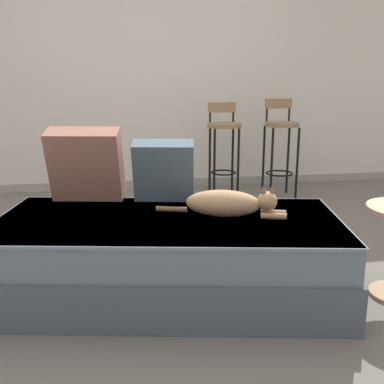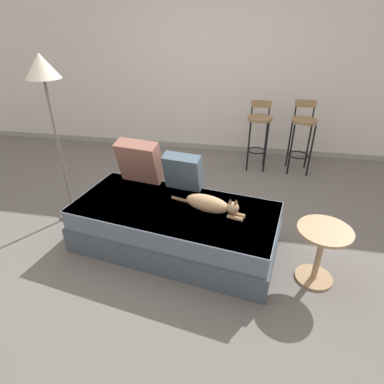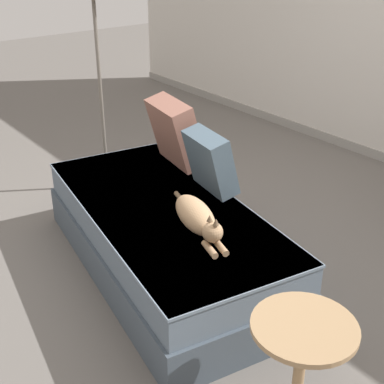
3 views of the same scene
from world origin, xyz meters
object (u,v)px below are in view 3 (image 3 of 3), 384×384
at_px(couch, 164,237).
at_px(cat, 197,217).
at_px(side_table, 301,359).
at_px(floor_lamp, 94,4).
at_px(throw_pillow_corner, 175,132).
at_px(throw_pillow_middle, 210,162).

height_order(couch, cat, cat).
height_order(cat, side_table, cat).
distance_m(side_table, floor_lamp, 2.86).
xyz_separation_m(throw_pillow_corner, throw_pillow_middle, (0.48, -0.08, -0.04)).
bearing_deg(throw_pillow_corner, floor_lamp, -172.02).
relative_size(couch, throw_pillow_corner, 4.28).
bearing_deg(side_table, throw_pillow_middle, 155.78).
bearing_deg(floor_lamp, throw_pillow_corner, 7.98).
bearing_deg(side_table, throw_pillow_corner, 159.45).
bearing_deg(throw_pillow_corner, couch, -43.25).
distance_m(throw_pillow_corner, floor_lamp, 1.13).
bearing_deg(couch, throw_pillow_corner, 136.75).
bearing_deg(cat, couch, 177.78).
relative_size(couch, floor_lamp, 1.19).
height_order(throw_pillow_middle, cat, throw_pillow_middle).
height_order(couch, throw_pillow_corner, throw_pillow_corner).
height_order(couch, throw_pillow_middle, throw_pillow_middle).
bearing_deg(couch, floor_lamp, 165.88).
bearing_deg(cat, side_table, -12.40).
height_order(throw_pillow_corner, throw_pillow_middle, throw_pillow_corner).
bearing_deg(floor_lamp, side_table, -11.95).
bearing_deg(floor_lamp, cat, -11.69).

